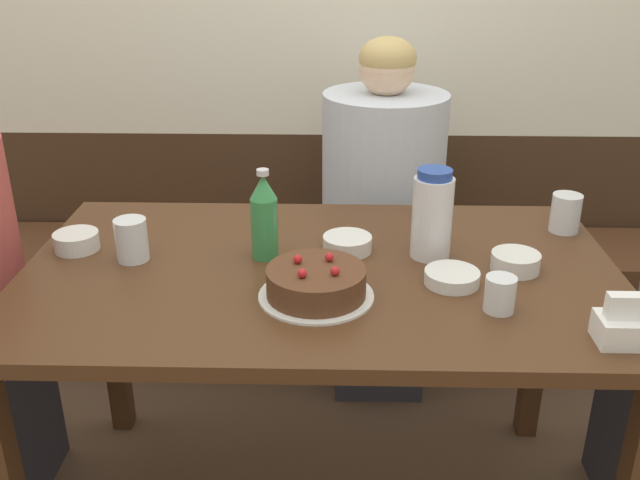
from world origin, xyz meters
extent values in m
cube|color=#3D2819|center=(0.00, 1.05, 0.40)|extent=(4.80, 0.04, 0.80)
cube|color=#56331E|center=(0.00, 0.83, 0.22)|extent=(2.76, 0.38, 0.45)
cube|color=#4C2D19|center=(0.00, 0.00, 0.75)|extent=(1.41, 0.84, 0.03)
cube|color=#4C2D19|center=(-0.66, 0.37, 0.36)|extent=(0.06, 0.06, 0.73)
cube|color=#4C2D19|center=(0.66, 0.37, 0.36)|extent=(0.06, 0.06, 0.73)
cylinder|color=white|center=(-0.01, -0.14, 0.77)|extent=(0.25, 0.25, 0.01)
cylinder|color=#56331E|center=(-0.01, -0.14, 0.80)|extent=(0.22, 0.22, 0.06)
sphere|color=red|center=(0.04, -0.17, 0.84)|extent=(0.02, 0.02, 0.02)
sphere|color=red|center=(0.02, -0.10, 0.84)|extent=(0.02, 0.02, 0.02)
sphere|color=red|center=(-0.05, -0.12, 0.84)|extent=(0.02, 0.02, 0.02)
sphere|color=red|center=(-0.03, -0.19, 0.84)|extent=(0.02, 0.02, 0.02)
cylinder|color=white|center=(0.27, 0.08, 0.86)|extent=(0.10, 0.10, 0.20)
cylinder|color=#28479E|center=(0.27, 0.08, 0.97)|extent=(0.08, 0.08, 0.02)
cylinder|color=#388E4C|center=(-0.14, 0.06, 0.84)|extent=(0.07, 0.07, 0.15)
cone|color=#388E4C|center=(-0.14, 0.06, 0.94)|extent=(0.07, 0.07, 0.06)
cylinder|color=silver|center=(-0.14, 0.06, 0.98)|extent=(0.03, 0.03, 0.01)
cube|color=white|center=(0.60, -0.31, 0.79)|extent=(0.11, 0.08, 0.05)
cube|color=white|center=(0.60, -0.31, 0.84)|extent=(0.09, 0.03, 0.05)
cylinder|color=white|center=(0.06, 0.10, 0.78)|extent=(0.12, 0.12, 0.04)
cylinder|color=white|center=(0.46, 0.00, 0.78)|extent=(0.11, 0.11, 0.04)
cylinder|color=white|center=(0.30, -0.07, 0.78)|extent=(0.12, 0.12, 0.03)
cylinder|color=white|center=(-0.61, 0.09, 0.79)|extent=(0.11, 0.11, 0.04)
cylinder|color=silver|center=(0.38, -0.19, 0.80)|extent=(0.07, 0.07, 0.08)
cylinder|color=silver|center=(-0.45, 0.04, 0.81)|extent=(0.08, 0.08, 0.10)
cylinder|color=silver|center=(0.64, 0.24, 0.81)|extent=(0.08, 0.08, 0.10)
cube|color=#33333D|center=(0.19, 0.68, 0.23)|extent=(0.30, 0.34, 0.45)
cylinder|color=silver|center=(0.19, 0.68, 0.74)|extent=(0.40, 0.40, 0.58)
sphere|color=beige|center=(0.19, 0.68, 1.11)|extent=(0.17, 0.17, 0.17)
ellipsoid|color=tan|center=(0.19, 0.68, 1.14)|extent=(0.18, 0.18, 0.13)
camera|label=1|loc=(0.04, -1.52, 1.50)|focal=40.00mm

